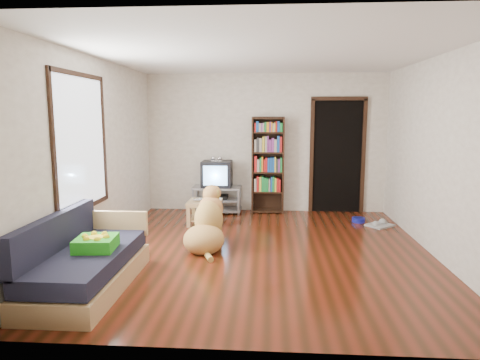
# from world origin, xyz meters

# --- Properties ---
(ground) EXTENTS (5.00, 5.00, 0.00)m
(ground) POSITION_xyz_m (0.00, 0.00, 0.00)
(ground) COLOR #541C0E
(ground) RESTS_ON ground
(ceiling) EXTENTS (5.00, 5.00, 0.00)m
(ceiling) POSITION_xyz_m (0.00, 0.00, 2.60)
(ceiling) COLOR white
(ceiling) RESTS_ON ground
(wall_back) EXTENTS (4.50, 0.00, 4.50)m
(wall_back) POSITION_xyz_m (0.00, 2.50, 1.30)
(wall_back) COLOR silver
(wall_back) RESTS_ON ground
(wall_front) EXTENTS (4.50, 0.00, 4.50)m
(wall_front) POSITION_xyz_m (0.00, -2.50, 1.30)
(wall_front) COLOR silver
(wall_front) RESTS_ON ground
(wall_left) EXTENTS (0.00, 5.00, 5.00)m
(wall_left) POSITION_xyz_m (-2.25, 0.00, 1.30)
(wall_left) COLOR silver
(wall_left) RESTS_ON ground
(wall_right) EXTENTS (0.00, 5.00, 5.00)m
(wall_right) POSITION_xyz_m (2.25, 0.00, 1.30)
(wall_right) COLOR silver
(wall_right) RESTS_ON ground
(green_cushion) EXTENTS (0.44, 0.44, 0.13)m
(green_cushion) POSITION_xyz_m (-1.75, -1.35, 0.49)
(green_cushion) COLOR green
(green_cushion) RESTS_ON sofa
(laptop) EXTENTS (0.42, 0.34, 0.03)m
(laptop) POSITION_xyz_m (-1.00, 1.35, 0.41)
(laptop) COLOR white
(laptop) RESTS_ON coffee_table
(dog_bowl) EXTENTS (0.22, 0.22, 0.08)m
(dog_bowl) POSITION_xyz_m (1.63, 1.69, 0.04)
(dog_bowl) COLOR #151991
(dog_bowl) RESTS_ON ground
(grey_rag) EXTENTS (0.51, 0.50, 0.03)m
(grey_rag) POSITION_xyz_m (1.93, 1.44, 0.01)
(grey_rag) COLOR #A6A6A6
(grey_rag) RESTS_ON ground
(window) EXTENTS (0.03, 1.46, 1.70)m
(window) POSITION_xyz_m (-2.23, -0.50, 1.50)
(window) COLOR white
(window) RESTS_ON wall_left
(doorway) EXTENTS (1.03, 0.05, 2.19)m
(doorway) POSITION_xyz_m (1.35, 2.48, 1.12)
(doorway) COLOR black
(doorway) RESTS_ON wall_back
(tv_stand) EXTENTS (0.90, 0.45, 0.50)m
(tv_stand) POSITION_xyz_m (-0.90, 2.25, 0.27)
(tv_stand) COLOR #99999E
(tv_stand) RESTS_ON ground
(crt_tv) EXTENTS (0.55, 0.52, 0.58)m
(crt_tv) POSITION_xyz_m (-0.90, 2.27, 0.74)
(crt_tv) COLOR black
(crt_tv) RESTS_ON tv_stand
(bookshelf) EXTENTS (0.60, 0.30, 1.80)m
(bookshelf) POSITION_xyz_m (0.05, 2.34, 1.00)
(bookshelf) COLOR black
(bookshelf) RESTS_ON ground
(sofa) EXTENTS (0.80, 1.80, 0.80)m
(sofa) POSITION_xyz_m (-1.87, -1.38, 0.26)
(sofa) COLOR tan
(sofa) RESTS_ON ground
(coffee_table) EXTENTS (0.55, 0.55, 0.40)m
(coffee_table) POSITION_xyz_m (-1.00, 1.38, 0.28)
(coffee_table) COLOR tan
(coffee_table) RESTS_ON ground
(dog) EXTENTS (0.65, 1.09, 0.89)m
(dog) POSITION_xyz_m (-0.77, 0.07, 0.32)
(dog) COLOR tan
(dog) RESTS_ON ground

